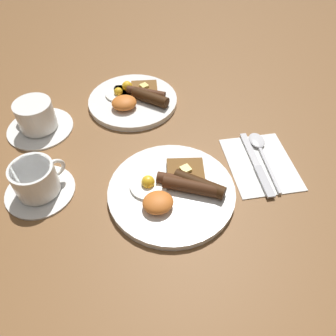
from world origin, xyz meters
name	(u,v)px	position (x,y,z in m)	size (l,w,h in m)	color
ground_plane	(171,194)	(0.00, 0.00, 0.00)	(3.00, 3.00, 0.00)	brown
breakfast_plate_near	(174,190)	(0.00, 0.00, 0.01)	(0.27, 0.27, 0.04)	white
breakfast_plate_far	(134,99)	(-0.02, 0.33, 0.01)	(0.24, 0.24, 0.04)	white
teacup_near	(36,181)	(-0.27, 0.07, 0.03)	(0.14, 0.14, 0.08)	white
teacup_far	(37,118)	(-0.27, 0.28, 0.03)	(0.16, 0.16, 0.08)	white
napkin	(260,163)	(0.22, 0.03, 0.00)	(0.14, 0.18, 0.01)	white
knife	(258,167)	(0.20, 0.02, 0.01)	(0.03, 0.20, 0.01)	silver
spoon	(259,146)	(0.23, 0.08, 0.01)	(0.04, 0.19, 0.01)	silver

